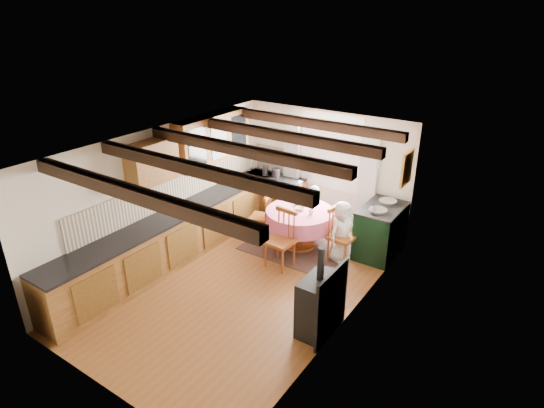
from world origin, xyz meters
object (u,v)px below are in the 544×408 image
Objects in this scene: chair_near at (280,240)px; aga_range at (380,230)px; dining_table at (299,229)px; chair_right at (342,235)px; cup at (311,212)px; child_right at (341,232)px; child_far at (314,209)px; chair_left at (260,215)px; cast_iron_stove at (319,291)px.

aga_range is (1.28, 1.39, -0.05)m from chair_near.
dining_table is at bearing 98.79° from chair_near.
chair_right is at bearing -126.97° from aga_range.
dining_table is 1.21× the size of aga_range.
chair_near is at bearing -103.16° from cup.
child_far is at bearing 69.39° from child_right.
child_right is at bearing 162.56° from child_far.
cup is (-0.61, -0.04, 0.24)m from child_right.
child_right is (1.72, 0.07, 0.11)m from chair_left.
cast_iron_stove reaches higher than child_right.
chair_near is 1.19m from chair_left.
chair_right is at bearing 162.57° from child_far.
cast_iron_stove is at bearing -159.56° from chair_right.
chair_left is at bearing -163.32° from aga_range.
aga_range is at bearing -24.64° from child_right.
chair_right reaches higher than dining_table.
child_right is (-0.50, -0.60, 0.09)m from aga_range.
chair_left reaches higher than dining_table.
chair_right is at bearing -110.34° from child_right.
cast_iron_stove is at bearing -36.06° from chair_near.
dining_table is 1.11× the size of child_right.
cast_iron_stove is (2.33, -1.88, 0.21)m from chair_left.
cup is (-1.11, -0.64, 0.33)m from aga_range.
cup is (1.11, 0.03, 0.35)m from chair_left.
cast_iron_stove is 1.19× the size of child_right.
dining_table is 0.69m from child_far.
cast_iron_stove reaches higher than cup.
child_far is 1.14m from child_right.
child_far is at bearing 114.01° from cup.
cup is (0.25, -0.03, 0.43)m from dining_table.
chair_left is 0.81× the size of child_right.
dining_table is 0.90m from chair_right.
chair_left is (-0.86, -0.06, 0.08)m from dining_table.
child_far is 10.62× the size of cup.
cup reaches higher than dining_table.
chair_near is 1.01× the size of chair_right.
cast_iron_stove is (1.39, -1.15, 0.15)m from chair_near.
child_right is 11.71× the size of cup.
chair_near is 1.82m from cast_iron_stove.
chair_left reaches higher than cup.
child_right is (0.92, -0.66, 0.05)m from child_far.
chair_right is 2.02m from cast_iron_stove.
dining_table is 0.88m from child_right.
chair_right is 1.17m from child_far.
chair_near reaches higher than child_far.
chair_near reaches higher than aga_range.
chair_near is at bearing 150.64° from child_right.
dining_table is 1.23× the size of child_far.
cup is at bearing -150.13° from aga_range.
child_far is at bearing 177.36° from aga_range.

